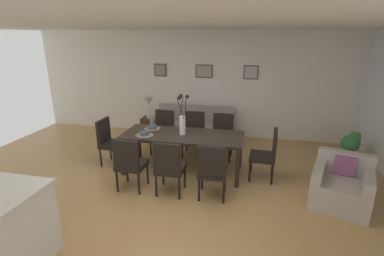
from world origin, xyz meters
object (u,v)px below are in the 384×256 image
at_px(bowl_near_left, 145,133).
at_px(framed_picture_right, 251,72).
at_px(dining_chair_far_right, 194,131).
at_px(dining_chair_head_east, 267,152).
at_px(table_lamp, 149,103).
at_px(dining_table, 183,138).
at_px(framed_picture_center, 204,71).
at_px(dining_chair_far_left, 169,165).
at_px(dining_chair_head_west, 109,140).
at_px(potted_plant, 351,145).
at_px(bowl_near_right, 152,127).
at_px(dining_chair_near_right, 163,130).
at_px(dining_chair_mid_left, 212,169).
at_px(dining_chair_mid_right, 222,134).
at_px(dining_chair_near_left, 129,162).
at_px(framed_picture_left, 160,70).
at_px(side_table, 150,127).
at_px(sofa, 194,129).
at_px(armchair, 341,186).
at_px(centerpiece_vase, 182,119).

xyz_separation_m(bowl_near_left, framed_picture_right, (1.79, 2.41, 0.85)).
relative_size(dining_chair_far_right, framed_picture_right, 2.69).
xyz_separation_m(dining_chair_head_east, table_lamp, (-2.81, 1.66, 0.38)).
bearing_deg(dining_table, table_lamp, 127.42).
distance_m(dining_table, framed_picture_center, 2.41).
xyz_separation_m(dining_chair_far_left, dining_chair_head_west, (-1.49, 0.88, 0.00)).
relative_size(dining_chair_head_east, potted_plant, 1.37).
height_order(dining_chair_far_left, bowl_near_right, dining_chair_far_left).
bearing_deg(dining_chair_near_right, dining_table, -52.52).
relative_size(dining_chair_far_right, dining_chair_mid_left, 1.00).
bearing_deg(dining_chair_far_right, bowl_near_left, -122.38).
height_order(dining_chair_mid_right, potted_plant, dining_chair_mid_right).
distance_m(dining_chair_head_west, bowl_near_left, 0.90).
bearing_deg(dining_chair_mid_left, dining_chair_head_west, 158.59).
height_order(dining_chair_near_left, framed_picture_left, framed_picture_left).
bearing_deg(table_lamp, dining_chair_near_right, -52.65).
height_order(dining_chair_mid_left, dining_chair_head_west, same).
bearing_deg(side_table, framed_picture_right, 12.51).
xyz_separation_m(dining_chair_far_right, framed_picture_left, (-1.16, 1.33, 1.12)).
relative_size(dining_chair_mid_left, sofa, 0.48).
bearing_deg(dining_chair_far_right, dining_chair_mid_right, -4.01).
bearing_deg(dining_table, potted_plant, 19.31).
bearing_deg(dining_chair_mid_right, armchair, -35.20).
bearing_deg(dining_chair_mid_left, bowl_near_right, 142.24).
relative_size(table_lamp, potted_plant, 0.76).
height_order(dining_chair_head_east, potted_plant, dining_chair_head_east).
distance_m(framed_picture_center, potted_plant, 3.61).
distance_m(dining_chair_head_west, dining_chair_head_east, 3.02).
bearing_deg(bowl_near_left, dining_chair_far_right, 57.62).
distance_m(dining_chair_mid_left, sofa, 2.71).
distance_m(dining_chair_head_west, table_lamp, 1.71).
bearing_deg(dining_chair_head_east, potted_plant, 33.45).
bearing_deg(dining_chair_far_right, dining_chair_far_left, -90.98).
bearing_deg(dining_chair_far_right, dining_chair_near_left, -111.80).
xyz_separation_m(bowl_near_right, framed_picture_center, (0.66, 2.01, 0.85)).
relative_size(sofa, armchair, 1.89).
distance_m(dining_chair_head_east, framed_picture_right, 2.50).
bearing_deg(sofa, framed_picture_left, 153.60).
bearing_deg(dining_chair_far_right, framed_picture_center, 91.06).
bearing_deg(dining_chair_head_west, dining_table, -0.58).
distance_m(dining_chair_mid_left, centerpiece_vase, 1.19).
distance_m(dining_chair_head_east, potted_plant, 2.02).
bearing_deg(dining_table, bowl_near_left, -163.08).
relative_size(dining_chair_head_west, framed_picture_right, 2.69).
bearing_deg(potted_plant, dining_chair_head_west, -166.74).
bearing_deg(armchair, dining_chair_head_west, 172.11).
relative_size(dining_chair_far_left, bowl_near_right, 5.41).
bearing_deg(centerpiece_vase, dining_chair_near_right, 127.57).
relative_size(dining_chair_far_left, centerpiece_vase, 1.25).
bearing_deg(framed_picture_center, potted_plant, -18.69).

